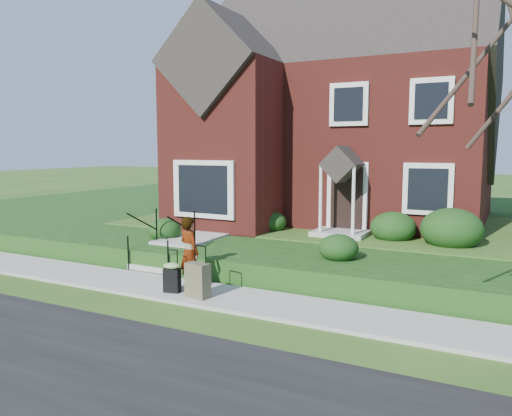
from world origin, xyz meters
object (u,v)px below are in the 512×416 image
Objects in this scene: suitcase_black at (172,276)px; suitcase_olive at (198,280)px; woman at (189,252)px; front_steps at (171,250)px.

suitcase_black is 0.73m from suitcase_olive.
woman is at bearing 65.57° from suitcase_black.
suitcase_black is (-0.12, -0.50, -0.45)m from woman.
front_steps is at bearing -20.80° from woman.
suitcase_olive is (0.61, -0.57, -0.45)m from woman.
suitcase_black is (1.63, -2.15, -0.02)m from front_steps.
woman reaches higher than front_steps.
woman is at bearing -43.18° from front_steps.
woman is 1.72× the size of suitcase_black.
suitcase_black is 0.85× the size of suitcase_olive.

